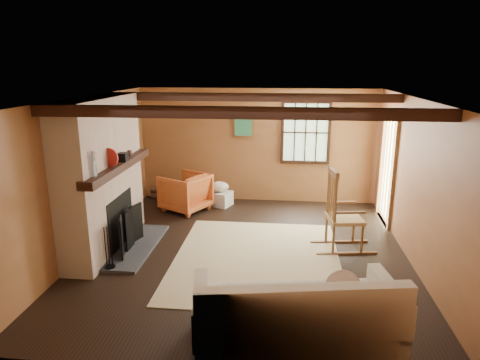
# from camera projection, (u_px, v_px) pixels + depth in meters

# --- Properties ---
(ground) EXTENTS (5.50, 5.50, 0.00)m
(ground) POSITION_uv_depth(u_px,v_px,m) (245.00, 253.00, 6.74)
(ground) COLOR black
(ground) RESTS_ON ground
(room_envelope) EXTENTS (5.02, 5.52, 2.44)m
(room_envelope) POSITION_uv_depth(u_px,v_px,m) (261.00, 148.00, 6.54)
(room_envelope) COLOR #9A5A36
(room_envelope) RESTS_ON ground
(fireplace) EXTENTS (1.02, 2.30, 2.40)m
(fireplace) POSITION_uv_depth(u_px,v_px,m) (104.00, 181.00, 6.68)
(fireplace) COLOR #9B513C
(fireplace) RESTS_ON ground
(rug) EXTENTS (2.50, 3.00, 0.01)m
(rug) POSITION_uv_depth(u_px,v_px,m) (257.00, 259.00, 6.53)
(rug) COLOR #C8B685
(rug) RESTS_ON ground
(rocking_chair) EXTENTS (1.02, 0.64, 1.33)m
(rocking_chair) POSITION_uv_depth(u_px,v_px,m) (342.00, 216.00, 6.76)
(rocking_chair) COLOR tan
(rocking_chair) RESTS_ON ground
(sofa) EXTENTS (2.27, 1.30, 0.87)m
(sofa) POSITION_uv_depth(u_px,v_px,m) (297.00, 318.00, 4.47)
(sofa) COLOR silver
(sofa) RESTS_ON ground
(firewood_pile) EXTENTS (0.73, 0.13, 0.26)m
(firewood_pile) POSITION_uv_depth(u_px,v_px,m) (167.00, 193.00, 9.41)
(firewood_pile) COLOR brown
(firewood_pile) RESTS_ON ground
(laundry_basket) EXTENTS (0.60, 0.54, 0.30)m
(laundry_basket) POSITION_uv_depth(u_px,v_px,m) (219.00, 198.00, 8.98)
(laundry_basket) COLOR silver
(laundry_basket) RESTS_ON ground
(basket_pillow) EXTENTS (0.50, 0.45, 0.21)m
(basket_pillow) POSITION_uv_depth(u_px,v_px,m) (219.00, 187.00, 8.91)
(basket_pillow) COLOR silver
(basket_pillow) RESTS_ON laundry_basket
(armchair) EXTENTS (1.13, 1.12, 0.76)m
(armchair) POSITION_uv_depth(u_px,v_px,m) (185.00, 192.00, 8.61)
(armchair) COLOR #BF6026
(armchair) RESTS_ON ground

